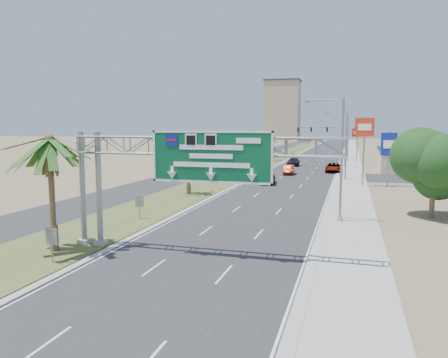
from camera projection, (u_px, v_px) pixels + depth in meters
ground at (123, 328)px, 16.76m from camera, size 600.00×600.00×0.00m
road at (320, 155)px, 121.65m from camera, size 12.00×300.00×0.02m
sidewalk_right at (352, 155)px, 119.29m from camera, size 4.00×300.00×0.10m
median_grass at (284, 154)px, 124.42m from camera, size 7.00×300.00×0.12m
opposing_road at (260, 154)px, 126.36m from camera, size 8.00×300.00×0.02m
sign_gantry at (188, 155)px, 25.81m from camera, size 16.75×1.24×7.50m
palm_near at (49, 140)px, 26.12m from camera, size 5.70×5.70×8.35m
palm_row_b at (188, 152)px, 49.33m from camera, size 3.99×3.99×5.95m
palm_row_c at (227, 141)px, 64.50m from camera, size 3.99×3.99×6.75m
palm_row_d at (253, 145)px, 81.81m from camera, size 3.99×3.99×5.45m
palm_row_e at (271, 139)px, 99.85m from camera, size 3.99×3.99×6.15m
palm_row_f at (286, 138)px, 123.73m from camera, size 3.99×3.99×5.75m
streetlight_near at (339, 165)px, 35.16m from camera, size 3.27×0.44×10.00m
streetlight_mid at (345, 148)px, 63.77m from camera, size 3.27×0.44×10.00m
streetlight_far at (347, 141)px, 98.10m from camera, size 3.27×0.44×10.00m
signal_mast at (335, 142)px, 83.38m from camera, size 10.28×0.71×8.00m
store_building at (436, 161)px, 73.36m from camera, size 18.00×10.00×4.00m
oak_near at (434, 165)px, 36.86m from camera, size 4.50×4.50×6.80m
median_signback_a at (52, 239)px, 24.47m from camera, size 0.75×0.08×2.08m
median_signback_b at (139, 203)px, 36.11m from camera, size 0.75×0.08×2.08m
tower_distant at (283, 111)px, 261.96m from camera, size 20.00×16.00×35.00m
building_distant_left at (218, 139)px, 181.45m from camera, size 24.00×14.00×6.00m
building_distant_right at (421, 143)px, 141.64m from camera, size 20.00×12.00×5.00m
car_left_lane at (268, 178)px, 59.51m from camera, size 2.63×5.14×1.68m
car_mid_lane at (289, 170)px, 71.47m from camera, size 1.98×4.78×1.54m
car_right_lane at (334, 168)px, 74.87m from camera, size 2.65×5.73×1.59m
car_far at (293, 162)px, 87.12m from camera, size 2.39×5.58×1.60m
pole_sign_red_near at (364, 131)px, 56.18m from camera, size 2.39×0.97×9.11m
pole_sign_blue at (389, 146)px, 56.53m from camera, size 2.02×0.61×7.20m
pole_sign_red_far at (357, 135)px, 96.00m from camera, size 2.21×0.40×7.63m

